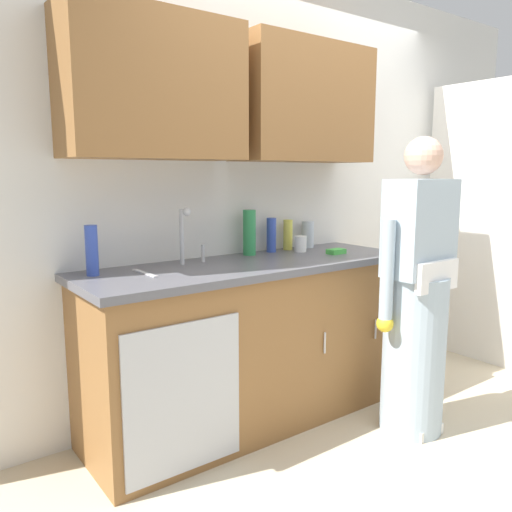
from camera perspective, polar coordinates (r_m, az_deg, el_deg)
name	(u,v)px	position (r m, az deg, el deg)	size (l,w,h in m)	color
ground_plane	(408,439)	(3.08, 16.56, -18.94)	(9.00, 9.00, 0.00)	beige
kitchen_wall_with_uppers	(276,166)	(3.31, 2.20, 9.95)	(4.80, 0.44, 2.70)	silver
closet_door_panel	(493,225)	(4.18, 24.84, 3.12)	(1.10, 0.04, 2.10)	silver
counter_cabinet	(251,346)	(2.99, -0.60, -9.96)	(1.90, 0.62, 0.90)	brown
countertop	(251,265)	(2.87, -0.59, -1.05)	(1.96, 0.66, 0.04)	#595960
sink	(202,270)	(2.71, -6.00, -1.60)	(0.50, 0.36, 0.35)	#B7BABF
person_at_sink	(416,310)	(2.95, 17.32, -5.73)	(0.55, 0.34, 1.62)	white
bottle_dish_liquid	(308,234)	(3.44, 5.76, 2.41)	(0.08, 0.08, 0.18)	silver
bottle_cleaner_spray	(271,235)	(3.22, 1.72, 2.34)	(0.06, 0.06, 0.21)	#334CB2
bottle_water_tall	(288,235)	(3.32, 3.56, 2.37)	(0.06, 0.06, 0.19)	#D8D14C
bottle_soap	(249,233)	(3.10, -0.74, 2.62)	(0.08, 0.08, 0.27)	#2D8C4C
bottle_water_short	(92,250)	(2.59, -17.77, 0.59)	(0.06, 0.06, 0.25)	#334CB2
cup_by_sink	(300,244)	(3.24, 4.96, 1.35)	(0.08, 0.08, 0.10)	white
knife_on_counter	(145,273)	(2.59, -12.24, -1.86)	(0.24, 0.02, 0.01)	silver
sponge	(336,251)	(3.19, 8.89, 0.51)	(0.11, 0.07, 0.03)	#4CBF4C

